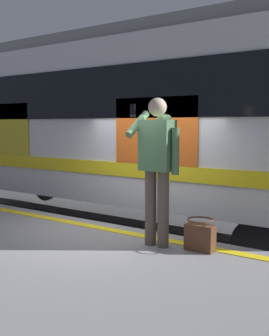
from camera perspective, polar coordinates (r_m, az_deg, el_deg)
name	(u,v)px	position (r m, az deg, el deg)	size (l,w,h in m)	color
ground_plane	(118,284)	(6.48, -2.27, -15.61)	(25.18, 25.18, 0.00)	#3D3D3F
platform	(0,304)	(4.95, -17.97, -17.26)	(14.91, 4.18, 0.91)	gray
safety_line	(105,229)	(5.97, -4.09, -8.27)	(14.61, 0.16, 0.01)	yellow
track_rail_near	(174,251)	(7.77, 5.45, -11.29)	(19.39, 0.08, 0.16)	slate
track_rail_far	(208,235)	(9.00, 10.08, -8.95)	(19.39, 0.08, 0.16)	slate
train_carriage	(116,118)	(9.06, -2.49, 6.88)	(10.97, 2.93, 3.98)	silver
passenger	(158,159)	(4.99, 3.18, 1.24)	(0.57, 0.55, 1.79)	brown
handbag	(200,236)	(4.99, 8.95, -9.15)	(0.35, 0.31, 0.38)	#59331E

